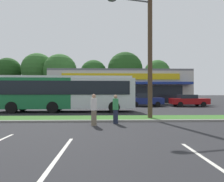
% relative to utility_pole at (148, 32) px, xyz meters
% --- Properties ---
extents(grass_median, '(56.00, 2.20, 0.12)m').
position_rel_utility_pole_xyz_m(grass_median, '(-4.30, 0.27, -5.67)').
color(grass_median, '#386B28').
rests_on(grass_median, ground_plane).
extents(curb_lip, '(56.00, 0.24, 0.12)m').
position_rel_utility_pole_xyz_m(curb_lip, '(-4.30, -0.95, -5.67)').
color(curb_lip, gray).
rests_on(curb_lip, ground_plane).
extents(parking_stripe_2, '(0.12, 4.80, 0.01)m').
position_rel_utility_pole_xyz_m(parking_stripe_2, '(-4.11, -7.56, -5.73)').
color(parking_stripe_2, silver).
rests_on(parking_stripe_2, ground_plane).
extents(storefront_building, '(22.04, 12.36, 5.37)m').
position_rel_utility_pole_xyz_m(storefront_building, '(-0.47, 21.78, -3.04)').
color(storefront_building, '#BCB7AD').
rests_on(storefront_building, ground_plane).
extents(tree_far_left, '(5.85, 5.85, 9.72)m').
position_rel_utility_pole_xyz_m(tree_far_left, '(-25.22, 32.84, 1.04)').
color(tree_far_left, '#473323').
rests_on(tree_far_left, ground_plane).
extents(tree_left, '(7.25, 7.25, 10.67)m').
position_rel_utility_pole_xyz_m(tree_left, '(-18.19, 32.07, 1.30)').
color(tree_left, '#473323').
rests_on(tree_left, ground_plane).
extents(tree_mid_left, '(7.22, 7.22, 10.14)m').
position_rel_utility_pole_xyz_m(tree_mid_left, '(-12.74, 30.21, 0.78)').
color(tree_mid_left, '#473323').
rests_on(tree_mid_left, ground_plane).
extents(tree_mid, '(6.20, 6.20, 9.38)m').
position_rel_utility_pole_xyz_m(tree_mid, '(-5.64, 33.17, 0.54)').
color(tree_mid, '#473323').
rests_on(tree_mid, ground_plane).
extents(tree_mid_right, '(7.93, 7.93, 10.94)m').
position_rel_utility_pole_xyz_m(tree_mid_right, '(1.62, 31.52, 1.23)').
color(tree_mid_right, '#473323').
rests_on(tree_mid_right, ground_plane).
extents(tree_right, '(5.64, 5.64, 8.81)m').
position_rel_utility_pole_xyz_m(tree_right, '(8.38, 29.30, 0.25)').
color(tree_right, '#473323').
rests_on(tree_right, ground_plane).
extents(utility_pole, '(3.15, 2.37, 10.76)m').
position_rel_utility_pole_xyz_m(utility_pole, '(0.00, 0.00, 0.00)').
color(utility_pole, '#4C3826').
rests_on(utility_pole, ground_plane).
extents(city_bus, '(12.54, 2.92, 3.25)m').
position_rel_utility_pole_xyz_m(city_bus, '(-6.43, 5.36, -3.97)').
color(city_bus, '#196638').
rests_on(city_bus, ground_plane).
extents(car_1, '(4.62, 1.91, 1.49)m').
position_rel_utility_pole_xyz_m(car_1, '(7.66, 11.55, -4.96)').
color(car_1, maroon).
rests_on(car_1, ground_plane).
extents(car_2, '(4.39, 1.90, 1.64)m').
position_rel_utility_pole_xyz_m(car_2, '(2.20, 11.86, -4.90)').
color(car_2, navy).
rests_on(car_2, ground_plane).
extents(pedestrian_near_bench, '(0.33, 0.33, 1.65)m').
position_rel_utility_pole_xyz_m(pedestrian_near_bench, '(-2.23, -1.61, -4.90)').
color(pedestrian_near_bench, '#1E2338').
rests_on(pedestrian_near_bench, ground_plane).
extents(pedestrian_by_pole, '(0.34, 0.34, 1.70)m').
position_rel_utility_pole_xyz_m(pedestrian_by_pole, '(-3.43, -2.17, -4.88)').
color(pedestrian_by_pole, '#726651').
rests_on(pedestrian_by_pole, ground_plane).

